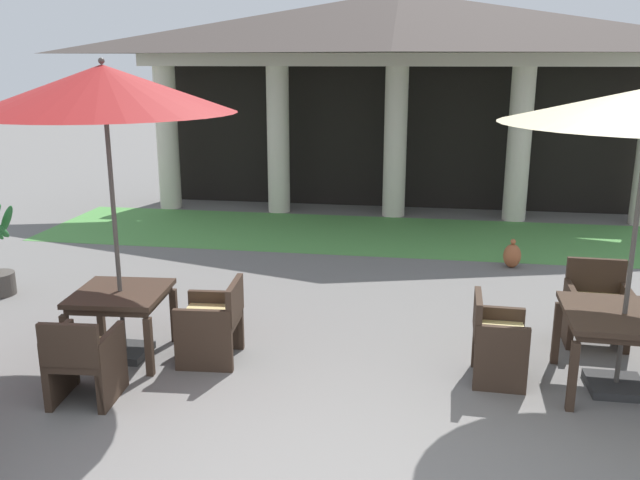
{
  "coord_description": "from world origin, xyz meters",
  "views": [
    {
      "loc": [
        0.65,
        -4.1,
        2.96
      ],
      "look_at": [
        -0.39,
        2.29,
        1.22
      ],
      "focal_mm": 37.66,
      "sensor_mm": 36.0,
      "label": 1
    }
  ],
  "objects_px": {
    "patio_chair_near_foreground_south": "(83,360)",
    "patio_chair_mid_right_north": "(596,305)",
    "terracotta_urn": "(512,255)",
    "patio_table_mid_right": "(624,323)",
    "patio_table_near_foreground": "(121,300)",
    "patio_chair_mid_right_west": "(497,340)",
    "patio_umbrella_near_foreground": "(104,91)",
    "patio_chair_near_foreground_east": "(213,322)"
  },
  "relations": [
    {
      "from": "patio_chair_mid_right_west",
      "to": "patio_table_mid_right",
      "type": "bearing_deg",
      "value": 90.0
    },
    {
      "from": "patio_chair_near_foreground_east",
      "to": "patio_table_mid_right",
      "type": "height_order",
      "value": "patio_chair_near_foreground_east"
    },
    {
      "from": "patio_umbrella_near_foreground",
      "to": "patio_table_mid_right",
      "type": "relative_size",
      "value": 2.79
    },
    {
      "from": "patio_table_mid_right",
      "to": "terracotta_urn",
      "type": "relative_size",
      "value": 2.47
    },
    {
      "from": "patio_chair_near_foreground_east",
      "to": "patio_table_mid_right",
      "type": "distance_m",
      "value": 3.89
    },
    {
      "from": "patio_chair_mid_right_west",
      "to": "terracotta_urn",
      "type": "distance_m",
      "value": 3.79
    },
    {
      "from": "patio_umbrella_near_foreground",
      "to": "patio_chair_near_foreground_east",
      "type": "xyz_separation_m",
      "value": [
        0.94,
        0.07,
        -2.28
      ]
    },
    {
      "from": "patio_umbrella_near_foreground",
      "to": "patio_chair_mid_right_west",
      "type": "height_order",
      "value": "patio_umbrella_near_foreground"
    },
    {
      "from": "patio_chair_near_foreground_east",
      "to": "patio_chair_mid_right_west",
      "type": "height_order",
      "value": "patio_chair_mid_right_west"
    },
    {
      "from": "patio_table_mid_right",
      "to": "patio_chair_mid_right_west",
      "type": "xyz_separation_m",
      "value": [
        -1.1,
        0.03,
        -0.26
      ]
    },
    {
      "from": "terracotta_urn",
      "to": "patio_chair_mid_right_north",
      "type": "bearing_deg",
      "value": -78.07
    },
    {
      "from": "patio_chair_near_foreground_south",
      "to": "patio_umbrella_near_foreground",
      "type": "bearing_deg",
      "value": 90.0
    },
    {
      "from": "patio_table_near_foreground",
      "to": "patio_table_mid_right",
      "type": "height_order",
      "value": "patio_table_mid_right"
    },
    {
      "from": "patio_chair_mid_right_north",
      "to": "patio_chair_near_foreground_east",
      "type": "bearing_deg",
      "value": 17.0
    },
    {
      "from": "patio_table_mid_right",
      "to": "patio_chair_mid_right_north",
      "type": "height_order",
      "value": "patio_chair_mid_right_north"
    },
    {
      "from": "patio_chair_near_foreground_south",
      "to": "patio_chair_mid_right_north",
      "type": "relative_size",
      "value": 0.93
    },
    {
      "from": "patio_table_near_foreground",
      "to": "patio_chair_mid_right_west",
      "type": "xyz_separation_m",
      "value": [
        3.72,
        0.07,
        -0.2
      ]
    },
    {
      "from": "terracotta_urn",
      "to": "patio_table_mid_right",
      "type": "bearing_deg",
      "value": -82.0
    },
    {
      "from": "patio_table_near_foreground",
      "to": "patio_chair_near_foreground_east",
      "type": "relative_size",
      "value": 1.15
    },
    {
      "from": "patio_umbrella_near_foreground",
      "to": "patio_chair_near_foreground_south",
      "type": "xyz_separation_m",
      "value": [
        0.07,
        -0.94,
        -2.29
      ]
    },
    {
      "from": "patio_chair_near_foreground_south",
      "to": "patio_chair_mid_right_north",
      "type": "height_order",
      "value": "patio_chair_mid_right_north"
    },
    {
      "from": "patio_umbrella_near_foreground",
      "to": "terracotta_urn",
      "type": "relative_size",
      "value": 6.9
    },
    {
      "from": "terracotta_urn",
      "to": "patio_chair_near_foreground_south",
      "type": "bearing_deg",
      "value": -131.64
    },
    {
      "from": "patio_chair_mid_right_north",
      "to": "terracotta_urn",
      "type": "xyz_separation_m",
      "value": [
        -0.56,
        2.67,
        -0.24
      ]
    },
    {
      "from": "patio_umbrella_near_foreground",
      "to": "patio_chair_mid_right_north",
      "type": "height_order",
      "value": "patio_umbrella_near_foreground"
    },
    {
      "from": "patio_table_near_foreground",
      "to": "patio_chair_near_foreground_south",
      "type": "height_order",
      "value": "patio_chair_near_foreground_south"
    },
    {
      "from": "patio_chair_near_foreground_south",
      "to": "patio_chair_mid_right_north",
      "type": "distance_m",
      "value": 5.21
    },
    {
      "from": "patio_umbrella_near_foreground",
      "to": "patio_table_mid_right",
      "type": "height_order",
      "value": "patio_umbrella_near_foreground"
    },
    {
      "from": "patio_table_mid_right",
      "to": "patio_table_near_foreground",
      "type": "bearing_deg",
      "value": -179.58
    },
    {
      "from": "patio_chair_near_foreground_south",
      "to": "terracotta_urn",
      "type": "relative_size",
      "value": 1.91
    },
    {
      "from": "patio_chair_near_foreground_east",
      "to": "patio_chair_mid_right_north",
      "type": "distance_m",
      "value": 4.06
    },
    {
      "from": "patio_table_near_foreground",
      "to": "patio_chair_mid_right_west",
      "type": "bearing_deg",
      "value": 1.06
    },
    {
      "from": "patio_umbrella_near_foreground",
      "to": "patio_chair_mid_right_west",
      "type": "distance_m",
      "value": 4.36
    },
    {
      "from": "patio_chair_near_foreground_east",
      "to": "terracotta_urn",
      "type": "xyz_separation_m",
      "value": [
        3.35,
        3.74,
        -0.22
      ]
    },
    {
      "from": "patio_chair_near_foreground_east",
      "to": "patio_chair_near_foreground_south",
      "type": "bearing_deg",
      "value": 134.95
    },
    {
      "from": "patio_chair_near_foreground_south",
      "to": "patio_table_mid_right",
      "type": "distance_m",
      "value": 4.85
    },
    {
      "from": "patio_table_mid_right",
      "to": "terracotta_urn",
      "type": "bearing_deg",
      "value": 98.0
    },
    {
      "from": "patio_chair_mid_right_west",
      "to": "terracotta_urn",
      "type": "height_order",
      "value": "patio_chair_mid_right_west"
    },
    {
      "from": "patio_chair_near_foreground_east",
      "to": "terracotta_urn",
      "type": "height_order",
      "value": "patio_chair_near_foreground_east"
    },
    {
      "from": "patio_table_mid_right",
      "to": "terracotta_urn",
      "type": "xyz_separation_m",
      "value": [
        -0.53,
        3.77,
        -0.48
      ]
    },
    {
      "from": "patio_chair_mid_right_west",
      "to": "terracotta_urn",
      "type": "xyz_separation_m",
      "value": [
        0.57,
        3.74,
        -0.23
      ]
    },
    {
      "from": "patio_table_near_foreground",
      "to": "patio_table_mid_right",
      "type": "bearing_deg",
      "value": 0.42
    }
  ]
}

